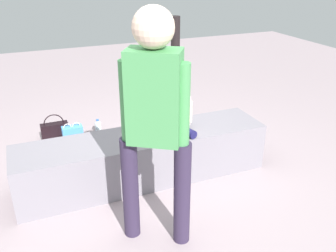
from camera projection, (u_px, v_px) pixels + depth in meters
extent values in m
plane|color=#A18E94|center=(145.00, 178.00, 3.53)|extent=(12.00, 12.00, 0.00)
cube|color=gray|center=(144.00, 157.00, 3.43)|extent=(2.32, 0.52, 0.46)
cylinder|color=#1A184C|center=(173.00, 131.00, 3.33)|extent=(0.14, 0.26, 0.08)
cylinder|color=#1A184C|center=(185.00, 131.00, 3.34)|extent=(0.14, 0.26, 0.08)
cube|color=white|center=(177.00, 112.00, 3.37)|extent=(0.24, 0.19, 0.28)
sphere|color=beige|center=(178.00, 89.00, 3.28)|extent=(0.16, 0.16, 0.16)
cylinder|color=beige|center=(165.00, 113.00, 3.36)|extent=(0.05, 0.05, 0.21)
cylinder|color=beige|center=(190.00, 112.00, 3.39)|extent=(0.05, 0.05, 0.21)
cylinder|color=#2F253E|center=(182.00, 194.00, 2.59)|extent=(0.12, 0.12, 0.81)
cylinder|color=#2F253E|center=(130.00, 189.00, 2.65)|extent=(0.12, 0.12, 0.81)
cube|color=#479352|center=(154.00, 98.00, 2.32)|extent=(0.40, 0.36, 0.62)
sphere|color=beige|center=(153.00, 27.00, 2.14)|extent=(0.26, 0.26, 0.26)
cylinder|color=#479352|center=(182.00, 108.00, 2.32)|extent=(0.10, 0.10, 0.59)
cylinder|color=#479352|center=(127.00, 104.00, 2.38)|extent=(0.10, 0.10, 0.59)
cylinder|color=#E0594C|center=(140.00, 132.00, 3.38)|extent=(0.22, 0.22, 0.01)
cylinder|color=olive|center=(140.00, 129.00, 3.37)|extent=(0.10, 0.10, 0.04)
cylinder|color=pink|center=(140.00, 127.00, 3.36)|extent=(0.10, 0.10, 0.01)
cube|color=silver|center=(146.00, 130.00, 3.39)|extent=(0.11, 0.04, 0.00)
cube|color=#4C99E0|center=(74.00, 140.00, 3.90)|extent=(0.21, 0.11, 0.32)
torus|color=white|center=(67.00, 127.00, 3.81)|extent=(0.08, 0.01, 0.08)
torus|color=white|center=(76.00, 126.00, 3.85)|extent=(0.08, 0.01, 0.08)
cylinder|color=black|center=(175.00, 118.00, 4.79)|extent=(0.36, 0.36, 0.04)
cylinder|color=black|center=(175.00, 69.00, 4.52)|extent=(0.11, 0.11, 1.28)
cylinder|color=silver|center=(137.00, 121.00, 4.56)|extent=(0.07, 0.07, 0.16)
cone|color=silver|center=(137.00, 114.00, 4.52)|extent=(0.07, 0.07, 0.03)
cylinder|color=blue|center=(137.00, 112.00, 4.51)|extent=(0.03, 0.03, 0.02)
cylinder|color=silver|center=(98.00, 128.00, 4.40)|extent=(0.08, 0.08, 0.14)
cone|color=silver|center=(98.00, 122.00, 4.36)|extent=(0.07, 0.07, 0.03)
cylinder|color=blue|center=(97.00, 120.00, 4.35)|extent=(0.03, 0.03, 0.01)
cylinder|color=red|center=(39.00, 151.00, 3.90)|extent=(0.08, 0.08, 0.11)
cube|color=white|center=(202.00, 126.00, 4.46)|extent=(0.36, 0.34, 0.13)
cube|color=black|center=(55.00, 132.00, 4.20)|extent=(0.30, 0.10, 0.22)
torus|color=black|center=(54.00, 124.00, 4.15)|extent=(0.22, 0.01, 0.22)
cube|color=brown|center=(158.00, 130.00, 4.31)|extent=(0.27, 0.11, 0.18)
torus|color=brown|center=(158.00, 123.00, 4.27)|extent=(0.20, 0.01, 0.20)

